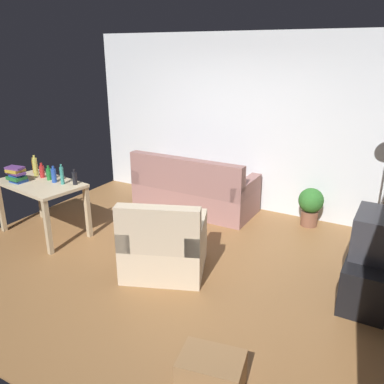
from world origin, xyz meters
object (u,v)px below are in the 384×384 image
Objects in this scene: bottle_green at (49,174)px; bottle_blue at (54,175)px; bottle_amber at (34,166)px; desk at (41,190)px; book_stack at (16,174)px; tv_stand at (369,274)px; armchair at (164,247)px; tv at (376,234)px; bottle_squat at (35,167)px; storage_box at (211,374)px; bottle_dark at (75,178)px; bottle_tall at (62,175)px; bottle_red at (42,171)px; potted_plant at (311,204)px; couch at (193,192)px.

bottle_green is 0.89× the size of bottle_blue.
desk is at bearing -33.00° from bottle_amber.
bottle_amber is 0.88× the size of book_stack.
bottle_amber is (-0.41, 0.27, 0.21)m from desk.
tv_stand is 0.96× the size of armchair.
armchair is 4.35× the size of book_stack.
tv is at bearing -90.00° from tv_stand.
bottle_amber is 0.16m from bottle_squat.
bottle_dark reaches higher than storage_box.
book_stack is (-4.38, -0.77, 0.17)m from tv.
bottle_tall reaches higher than book_stack.
bottle_red is at bearing 96.10° from tv_stand.
bottle_squat reaches higher than storage_box.
tv is 1.79m from potted_plant.
bottle_green is 0.41m from book_stack.
tv_stand is at bearing 5.76° from bottle_squat.
storage_box is at bearing 155.73° from tv.
tv is at bearing 65.73° from storage_box.
book_stack is (-0.60, -0.24, -0.01)m from bottle_tall.
bottle_squat is at bearing 178.84° from bottle_dark.
bottle_amber is at bearing 173.45° from bottle_dark.
bottle_green is (-3.12, -1.94, 0.52)m from potted_plant.
armchair is 5.52× the size of bottle_red.
desk is 0.54m from bottle_amber.
desk is 6.19× the size of bottle_red.
bottle_dark is (0.45, 0.02, 0.00)m from bottle_green.
potted_plant is at bearing 30.22° from bottle_red.
tv is at bearing 9.93° from book_stack.
bottle_tall is 1.30× the size of bottle_dark.
bottle_dark is (-3.63, -0.46, 0.61)m from tv_stand.
bottle_squat reaches higher than bottle_dark.
bottle_blue is at bearing -146.30° from potted_plant.
book_stack reaches higher than storage_box.
bottle_amber is 1.15× the size of bottle_green.
couch is at bearing 54.16° from bottle_blue.
tv is 2.59× the size of bottle_amber.
bottle_dark is at bearing 27.08° from desk.
bottle_tall is at bearing -8.02° from bottle_squat.
tv_stand is 4.32m from bottle_red.
tv is 2.25m from armchair.
bottle_amber is 1.12× the size of bottle_red.
bottle_squat reaches higher than bottle_amber.
bottle_squat is 1.12× the size of book_stack.
couch is 2.27m from bottle_red.
potted_plant is 3.84m from bottle_red.
bottle_red is 0.34m from book_stack.
storage_box is (0.09, -3.40, -0.18)m from potted_plant.
potted_plant is at bearing 27.00° from bottle_amber.
couch is at bearing 67.21° from tv.
tv_stand is at bearing 7.59° from bottle_blue.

